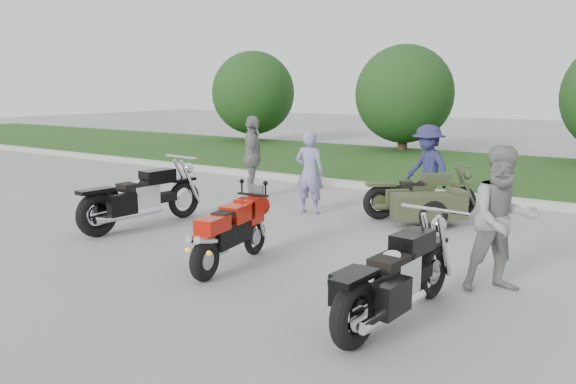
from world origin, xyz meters
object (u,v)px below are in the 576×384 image
Objects in this scene: person_stripe at (310,172)px; person_grey at (503,220)px; person_denim at (427,168)px; cruiser_sidecar at (423,202)px; cruiser_left at (138,200)px; person_back at (253,158)px; sportbike_red at (230,231)px; cruiser_right at (394,282)px.

person_stripe is 0.91× the size of person_grey.
person_stripe is 4.80m from person_grey.
person_denim is (1.82, 1.52, 0.05)m from person_stripe.
cruiser_left is at bearing -92.92° from cruiser_sidecar.
cruiser_sidecar is at bearing -127.05° from person_back.
cruiser_left is at bearing 143.13° from person_back.
sportbike_red is 1.04× the size of person_grey.
sportbike_red is at bearing -58.40° from cruiser_sidecar.
person_back is at bearing -131.92° from cruiser_sidecar.
sportbike_red is 1.00× the size of person_back.
cruiser_right is at bearing -18.56° from sportbike_red.
person_grey is (6.06, 0.32, 0.39)m from cruiser_left.
person_grey reaches higher than person_stripe.
person_grey is 0.97× the size of person_back.
person_grey is 6.65m from person_back.
person_stripe reaches higher than cruiser_right.
cruiser_right is 5.79m from person_denim.
person_grey reaches higher than cruiser_left.
person_denim is at bearing -149.17° from person_stripe.
person_denim is (-0.35, 1.09, 0.46)m from cruiser_sidecar.
person_stripe is 0.88× the size of person_back.
person_back is (-3.97, 0.10, 0.52)m from cruiser_sidecar.
person_grey reaches higher than cruiser_sidecar.
cruiser_sidecar is at bearing 64.23° from sportbike_red.
cruiser_right is 1.82m from person_grey.
cruiser_sidecar is at bearing -177.92° from person_stripe.
cruiser_sidecar is at bearing 87.32° from person_grey.
person_denim is 0.94× the size of person_back.
cruiser_right reaches higher than cruiser_sidecar.
cruiser_left is 1.44× the size of person_grey.
sportbike_red is at bearing 160.59° from person_grey.
sportbike_red is 4.87m from person_back.
person_stripe is at bearing 136.55° from cruiser_right.
cruiser_sidecar is at bearing -43.79° from person_denim.
person_grey is 1.03× the size of person_denim.
sportbike_red is 3.50m from person_grey.
cruiser_sidecar is 1.12× the size of person_denim.
cruiser_right is (5.39, -1.32, -0.04)m from cruiser_left.
cruiser_sidecar is 3.47m from person_grey.
person_grey reaches higher than sportbike_red.
cruiser_left is 3.24m from person_back.
cruiser_sidecar is (1.27, 3.93, -0.12)m from sportbike_red.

